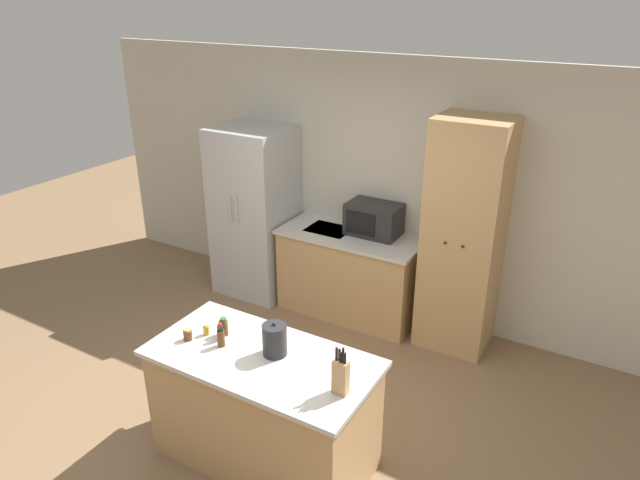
{
  "coord_description": "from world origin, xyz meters",
  "views": [
    {
      "loc": [
        2.07,
        -2.68,
        3.14
      ],
      "look_at": [
        -0.31,
        1.4,
        1.05
      ],
      "focal_mm": 32.0,
      "sensor_mm": 36.0,
      "label": 1
    }
  ],
  "objects_px": {
    "spice_bottle_pale_salt": "(220,332)",
    "spice_bottle_green_herb": "(206,330)",
    "knife_block": "(341,376)",
    "spice_bottle_tall_dark": "(221,337)",
    "kettle": "(275,340)",
    "microwave": "(374,219)",
    "spice_bottle_amber_oil": "(224,327)",
    "spice_bottle_short_red": "(188,335)",
    "refrigerator": "(255,212)",
    "pantry_cabinet": "(464,238)"
  },
  "relations": [
    {
      "from": "pantry_cabinet",
      "to": "spice_bottle_tall_dark",
      "type": "distance_m",
      "value": 2.42
    },
    {
      "from": "knife_block",
      "to": "spice_bottle_tall_dark",
      "type": "xyz_separation_m",
      "value": [
        -0.94,
        0.03,
        -0.06
      ]
    },
    {
      "from": "refrigerator",
      "to": "spice_bottle_amber_oil",
      "type": "distance_m",
      "value": 2.34
    },
    {
      "from": "kettle",
      "to": "pantry_cabinet",
      "type": "bearing_deg",
      "value": 73.52
    },
    {
      "from": "spice_bottle_short_red",
      "to": "spice_bottle_pale_salt",
      "type": "bearing_deg",
      "value": 30.36
    },
    {
      "from": "pantry_cabinet",
      "to": "spice_bottle_tall_dark",
      "type": "height_order",
      "value": "pantry_cabinet"
    },
    {
      "from": "pantry_cabinet",
      "to": "spice_bottle_pale_salt",
      "type": "distance_m",
      "value": 2.39
    },
    {
      "from": "pantry_cabinet",
      "to": "spice_bottle_green_herb",
      "type": "distance_m",
      "value": 2.46
    },
    {
      "from": "pantry_cabinet",
      "to": "microwave",
      "type": "xyz_separation_m",
      "value": [
        -0.93,
        0.08,
        -0.03
      ]
    },
    {
      "from": "spice_bottle_pale_salt",
      "to": "kettle",
      "type": "relative_size",
      "value": 0.53
    },
    {
      "from": "kettle",
      "to": "microwave",
      "type": "bearing_deg",
      "value": 98.03
    },
    {
      "from": "spice_bottle_pale_salt",
      "to": "spice_bottle_green_herb",
      "type": "bearing_deg",
      "value": -179.29
    },
    {
      "from": "refrigerator",
      "to": "knife_block",
      "type": "distance_m",
      "value": 3.1
    },
    {
      "from": "microwave",
      "to": "knife_block",
      "type": "xyz_separation_m",
      "value": [
        0.88,
        -2.32,
        -0.03
      ]
    },
    {
      "from": "knife_block",
      "to": "spice_bottle_short_red",
      "type": "height_order",
      "value": "knife_block"
    },
    {
      "from": "spice_bottle_pale_salt",
      "to": "kettle",
      "type": "bearing_deg",
      "value": 6.86
    },
    {
      "from": "knife_block",
      "to": "spice_bottle_short_red",
      "type": "relative_size",
      "value": 3.78
    },
    {
      "from": "kettle",
      "to": "spice_bottle_amber_oil",
      "type": "bearing_deg",
      "value": 178.58
    },
    {
      "from": "spice_bottle_amber_oil",
      "to": "spice_bottle_green_herb",
      "type": "relative_size",
      "value": 1.62
    },
    {
      "from": "knife_block",
      "to": "spice_bottle_pale_salt",
      "type": "xyz_separation_m",
      "value": [
        -1.0,
        0.08,
        -0.07
      ]
    },
    {
      "from": "spice_bottle_tall_dark",
      "to": "spice_bottle_amber_oil",
      "type": "bearing_deg",
      "value": 121.72
    },
    {
      "from": "spice_bottle_tall_dark",
      "to": "spice_bottle_amber_oil",
      "type": "height_order",
      "value": "spice_bottle_tall_dark"
    },
    {
      "from": "knife_block",
      "to": "spice_bottle_tall_dark",
      "type": "distance_m",
      "value": 0.95
    },
    {
      "from": "spice_bottle_green_herb",
      "to": "spice_bottle_pale_salt",
      "type": "distance_m",
      "value": 0.13
    },
    {
      "from": "spice_bottle_amber_oil",
      "to": "knife_block",
      "type": "bearing_deg",
      "value": -8.18
    },
    {
      "from": "knife_block",
      "to": "kettle",
      "type": "height_order",
      "value": "knife_block"
    },
    {
      "from": "refrigerator",
      "to": "spice_bottle_green_herb",
      "type": "height_order",
      "value": "refrigerator"
    },
    {
      "from": "spice_bottle_amber_oil",
      "to": "kettle",
      "type": "xyz_separation_m",
      "value": [
        0.44,
        -0.01,
        0.05
      ]
    },
    {
      "from": "microwave",
      "to": "knife_block",
      "type": "bearing_deg",
      "value": -69.22
    },
    {
      "from": "microwave",
      "to": "spice_bottle_amber_oil",
      "type": "relative_size",
      "value": 3.87
    },
    {
      "from": "microwave",
      "to": "spice_bottle_tall_dark",
      "type": "distance_m",
      "value": 2.29
    },
    {
      "from": "refrigerator",
      "to": "spice_bottle_amber_oil",
      "type": "relative_size",
      "value": 13.65
    },
    {
      "from": "kettle",
      "to": "spice_bottle_pale_salt",
      "type": "bearing_deg",
      "value": -173.14
    },
    {
      "from": "refrigerator",
      "to": "microwave",
      "type": "distance_m",
      "value": 1.35
    },
    {
      "from": "microwave",
      "to": "spice_bottle_short_red",
      "type": "relative_size",
      "value": 5.98
    },
    {
      "from": "spice_bottle_short_red",
      "to": "spice_bottle_green_herb",
      "type": "distance_m",
      "value": 0.13
    },
    {
      "from": "spice_bottle_green_herb",
      "to": "kettle",
      "type": "height_order",
      "value": "kettle"
    },
    {
      "from": "spice_bottle_tall_dark",
      "to": "kettle",
      "type": "xyz_separation_m",
      "value": [
        0.37,
        0.11,
        0.04
      ]
    },
    {
      "from": "microwave",
      "to": "spice_bottle_short_red",
      "type": "distance_m",
      "value": 2.37
    },
    {
      "from": "knife_block",
      "to": "kettle",
      "type": "distance_m",
      "value": 0.59
    },
    {
      "from": "pantry_cabinet",
      "to": "spice_bottle_tall_dark",
      "type": "relative_size",
      "value": 14.68
    },
    {
      "from": "refrigerator",
      "to": "spice_bottle_pale_salt",
      "type": "height_order",
      "value": "refrigerator"
    },
    {
      "from": "spice_bottle_short_red",
      "to": "spice_bottle_tall_dark",
      "type": "bearing_deg",
      "value": 13.46
    },
    {
      "from": "spice_bottle_short_red",
      "to": "kettle",
      "type": "distance_m",
      "value": 0.65
    },
    {
      "from": "spice_bottle_amber_oil",
      "to": "spice_bottle_tall_dark",
      "type": "bearing_deg",
      "value": -58.28
    },
    {
      "from": "spice_bottle_short_red",
      "to": "spice_bottle_pale_salt",
      "type": "relative_size",
      "value": 0.67
    },
    {
      "from": "pantry_cabinet",
      "to": "spice_bottle_amber_oil",
      "type": "relative_size",
      "value": 16.07
    },
    {
      "from": "refrigerator",
      "to": "knife_block",
      "type": "relative_size",
      "value": 5.59
    },
    {
      "from": "pantry_cabinet",
      "to": "spice_bottle_amber_oil",
      "type": "distance_m",
      "value": 2.35
    },
    {
      "from": "spice_bottle_green_herb",
      "to": "spice_bottle_tall_dark",
      "type": "bearing_deg",
      "value": -16.79
    }
  ]
}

